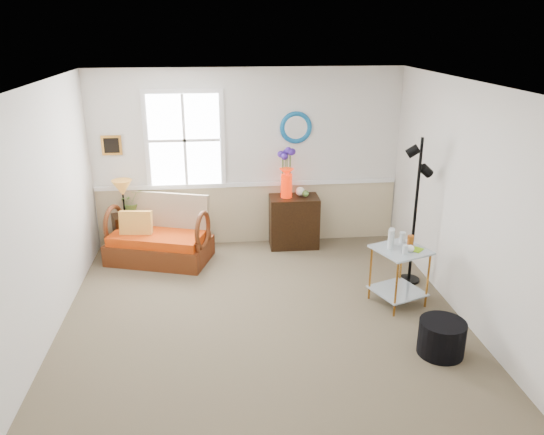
{
  "coord_description": "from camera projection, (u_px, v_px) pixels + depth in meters",
  "views": [
    {
      "loc": [
        -0.46,
        -5.07,
        3.14
      ],
      "look_at": [
        0.14,
        0.52,
        1.09
      ],
      "focal_mm": 35.0,
      "sensor_mm": 36.0,
      "label": 1
    }
  ],
  "objects": [
    {
      "name": "potted_plant",
      "position": [
        132.0,
        204.0,
        7.66
      ],
      "size": [
        0.46,
        0.47,
        0.28
      ],
      "primitive_type": "imported",
      "rotation": [
        0.0,
        0.0,
        0.5
      ],
      "color": "#547D34",
      "rests_on": "lamp_stand"
    },
    {
      "name": "cabinet",
      "position": [
        294.0,
        221.0,
        7.91
      ],
      "size": [
        0.72,
        0.47,
        0.77
      ],
      "primitive_type": null,
      "rotation": [
        0.0,
        0.0,
        -0.02
      ],
      "color": "black",
      "rests_on": "floor"
    },
    {
      "name": "side_table",
      "position": [
        399.0,
        276.0,
        6.25
      ],
      "size": [
        0.72,
        0.72,
        0.7
      ],
      "primitive_type": null,
      "rotation": [
        0.0,
        0.0,
        0.37
      ],
      "color": "#B06E22",
      "rests_on": "floor"
    },
    {
      "name": "loveseat",
      "position": [
        158.0,
        230.0,
        7.38
      ],
      "size": [
        1.55,
        1.16,
        0.9
      ],
      "primitive_type": null,
      "rotation": [
        0.0,
        0.0,
        -0.31
      ],
      "color": "#562D13",
      "rests_on": "floor"
    },
    {
      "name": "floor_lamp",
      "position": [
        415.0,
        212.0,
        6.6
      ],
      "size": [
        0.33,
        0.33,
        1.89
      ],
      "primitive_type": null,
      "rotation": [
        0.0,
        0.0,
        -0.25
      ],
      "color": "black",
      "rests_on": "floor"
    },
    {
      "name": "ceiling",
      "position": [
        263.0,
        86.0,
        4.97
      ],
      "size": [
        4.5,
        5.0,
        0.01
      ],
      "primitive_type": "cube",
      "color": "white",
      "rests_on": "walls"
    },
    {
      "name": "ottoman",
      "position": [
        441.0,
        338.0,
        5.33
      ],
      "size": [
        0.53,
        0.53,
        0.36
      ],
      "primitive_type": "cylinder",
      "rotation": [
        0.0,
        0.0,
        -0.14
      ],
      "color": "black",
      "rests_on": "floor"
    },
    {
      "name": "mirror",
      "position": [
        296.0,
        127.0,
        7.65
      ],
      "size": [
        0.47,
        0.07,
        0.47
      ],
      "primitive_type": "torus",
      "rotation": [
        1.57,
        0.0,
        0.0
      ],
      "color": "#1479B4",
      "rests_on": "walls"
    },
    {
      "name": "lamp_stand",
      "position": [
        126.0,
        233.0,
        7.73
      ],
      "size": [
        0.41,
        0.41,
        0.57
      ],
      "primitive_type": null,
      "rotation": [
        0.0,
        0.0,
        0.36
      ],
      "color": "black",
      "rests_on": "floor"
    },
    {
      "name": "throw_pillow",
      "position": [
        136.0,
        227.0,
        7.33
      ],
      "size": [
        0.45,
        0.16,
        0.44
      ],
      "primitive_type": null,
      "rotation": [
        0.0,
        0.0,
        -0.12
      ],
      "color": "orange",
      "rests_on": "loveseat"
    },
    {
      "name": "chair_rail",
      "position": [
        248.0,
        184.0,
        7.85
      ],
      "size": [
        4.46,
        0.04,
        0.06
      ],
      "primitive_type": "cube",
      "color": "white",
      "rests_on": "walls"
    },
    {
      "name": "flower_vase",
      "position": [
        287.0,
        173.0,
        7.64
      ],
      "size": [
        0.22,
        0.22,
        0.72
      ],
      "primitive_type": null,
      "rotation": [
        0.0,
        0.0,
        -0.06
      ],
      "color": "red",
      "rests_on": "cabinet"
    },
    {
      "name": "table_lamp",
      "position": [
        123.0,
        198.0,
        7.54
      ],
      "size": [
        0.39,
        0.39,
        0.52
      ],
      "primitive_type": null,
      "rotation": [
        0.0,
        0.0,
        0.51
      ],
      "color": "#AB6D28",
      "rests_on": "lamp_stand"
    },
    {
      "name": "wainscot",
      "position": [
        249.0,
        214.0,
        8.03
      ],
      "size": [
        4.46,
        0.02,
        0.9
      ],
      "primitive_type": "cube",
      "color": "tan",
      "rests_on": "walls"
    },
    {
      "name": "picture",
      "position": [
        112.0,
        145.0,
        7.46
      ],
      "size": [
        0.28,
        0.03,
        0.28
      ],
      "primitive_type": "cube",
      "color": "#C8832F",
      "rests_on": "walls"
    },
    {
      "name": "floor",
      "position": [
        264.0,
        327.0,
        5.86
      ],
      "size": [
        4.5,
        5.0,
        0.01
      ],
      "primitive_type": "cube",
      "color": "#7E6C52",
      "rests_on": "ground"
    },
    {
      "name": "window",
      "position": [
        185.0,
        140.0,
        7.53
      ],
      "size": [
        1.14,
        0.06,
        1.44
      ],
      "primitive_type": null,
      "color": "white",
      "rests_on": "walls"
    },
    {
      "name": "tabletop_items",
      "position": [
        403.0,
        239.0,
        6.12
      ],
      "size": [
        0.56,
        0.56,
        0.24
      ],
      "primitive_type": null,
      "rotation": [
        0.0,
        0.0,
        0.8
      ],
      "color": "silver",
      "rests_on": "side_table"
    },
    {
      "name": "walls",
      "position": [
        264.0,
        216.0,
        5.42
      ],
      "size": [
        4.51,
        5.01,
        2.6
      ],
      "color": "white",
      "rests_on": "floor"
    }
  ]
}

